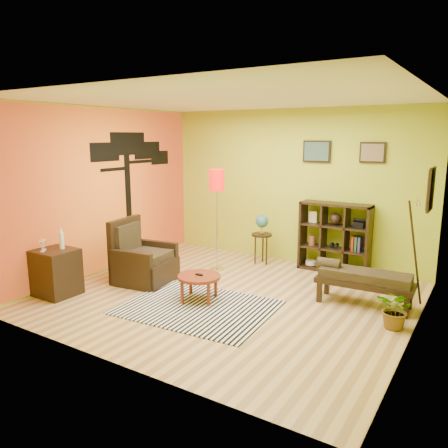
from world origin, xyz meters
The scene contains 11 objects.
ground centered at (0.00, 0.00, 0.00)m, with size 5.00×5.00×0.00m, color tan.
room_shell centered at (-0.09, 0.01, 1.80)m, with size 5.04×4.54×2.82m.
zebra_rug centered at (-0.13, -0.58, 0.01)m, with size 2.00×1.54×0.01m, color white.
coffee_table centered at (-0.27, -0.34, 0.32)m, with size 0.61×0.61×0.40m.
armchair centered at (-1.56, -0.13, 0.31)m, with size 0.94×0.94×1.01m.
side_cabinet centered at (-2.20, -1.27, 0.35)m, with size 0.58×0.53×1.00m.
floor_lamp centered at (-0.85, 1.01, 1.43)m, with size 0.27×0.27×1.77m.
globe_table centered at (-0.38, 1.79, 0.69)m, with size 0.37×0.37×0.91m.
cube_shelf centered at (0.91, 2.03, 0.60)m, with size 1.20×0.35×1.20m.
bench centered at (1.73, 0.73, 0.39)m, with size 1.33×0.52×0.60m.
potted_plant centered at (2.30, 0.16, 0.20)m, with size 0.45×0.50×0.39m, color #26661E.
Camera 1 is at (3.17, -5.17, 2.31)m, focal length 35.00 mm.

